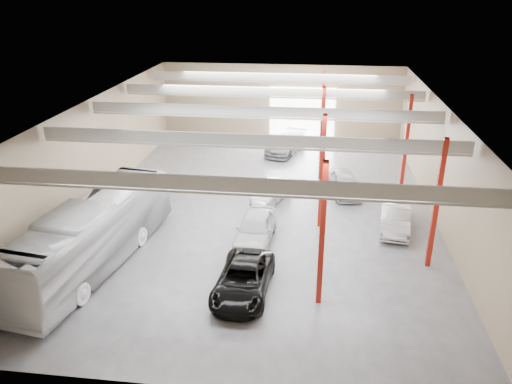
% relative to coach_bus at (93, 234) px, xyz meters
% --- Properties ---
extents(depot_shell, '(22.12, 32.12, 7.06)m').
position_rel_coach_bus_xyz_m(depot_shell, '(8.04, 8.48, 3.20)').
color(depot_shell, '#504F55').
rests_on(depot_shell, ground).
extents(coach_bus, '(4.78, 13.07, 3.56)m').
position_rel_coach_bus_xyz_m(coach_bus, '(0.00, 0.00, 0.00)').
color(coach_bus, silver).
rests_on(coach_bus, ground).
extents(black_sedan, '(2.73, 5.45, 1.48)m').
position_rel_coach_bus_xyz_m(black_sedan, '(8.12, -1.69, -1.04)').
color(black_sedan, black).
rests_on(black_sedan, ground).
extents(car_row_a, '(2.26, 5.10, 1.70)m').
position_rel_coach_bus_xyz_m(car_row_a, '(8.06, 3.51, -0.93)').
color(car_row_a, silver).
rests_on(car_row_a, ground).
extents(car_row_b, '(2.67, 4.25, 1.32)m').
position_rel_coach_bus_xyz_m(car_row_b, '(8.43, 9.50, -1.12)').
color(car_row_b, '#ADAEB2').
rests_on(car_row_b, ground).
extents(car_row_c, '(3.91, 5.96, 1.61)m').
position_rel_coach_bus_xyz_m(car_row_c, '(8.70, 20.00, -0.98)').
color(car_row_c, slate).
rests_on(car_row_c, ground).
extents(car_right_near, '(2.28, 4.98, 1.58)m').
position_rel_coach_bus_xyz_m(car_right_near, '(16.21, 6.12, -0.99)').
color(car_right_near, silver).
rests_on(car_right_near, ground).
extents(car_right_far, '(2.50, 4.79, 1.56)m').
position_rel_coach_bus_xyz_m(car_right_far, '(13.41, 11.32, -1.00)').
color(car_right_far, silver).
rests_on(car_right_far, ground).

